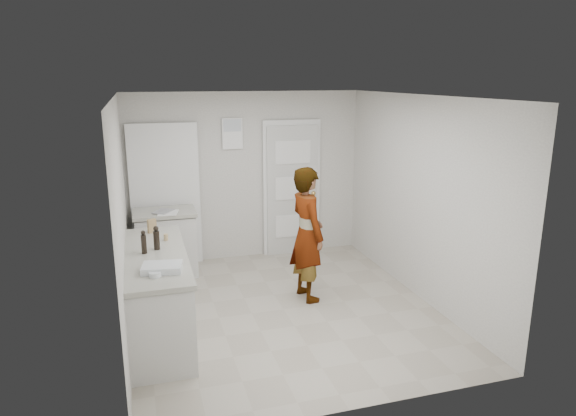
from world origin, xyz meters
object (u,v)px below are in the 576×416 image
object	(u,v)px
oil_cruet_b	(144,242)
baking_dish	(162,268)
cake_mix_box	(152,226)
egg_bowl	(155,274)
oil_cruet_a	(156,238)
person	(307,234)
spice_jar	(166,237)

from	to	relation	value
oil_cruet_b	baking_dish	world-z (taller)	oil_cruet_b
cake_mix_box	egg_bowl	bearing A→B (deg)	-115.89
oil_cruet_a	oil_cruet_b	bearing A→B (deg)	-144.53
person	oil_cruet_b	size ratio (longest dim) A/B	6.70
oil_cruet_a	oil_cruet_b	world-z (taller)	oil_cruet_a
spice_jar	oil_cruet_a	world-z (taller)	oil_cruet_a
egg_bowl	oil_cruet_a	bearing A→B (deg)	85.92
oil_cruet_a	baking_dish	world-z (taller)	oil_cruet_a
oil_cruet_a	baking_dish	size ratio (longest dim) A/B	0.64
baking_dish	spice_jar	bearing A→B (deg)	84.25
person	baking_dish	size ratio (longest dim) A/B	4.12
baking_dish	egg_bowl	distance (m)	0.14
baking_dish	person	bearing A→B (deg)	28.98
oil_cruet_b	cake_mix_box	bearing A→B (deg)	81.70
oil_cruet_b	baking_dish	xyz separation A→B (m)	(0.15, -0.56, -0.09)
oil_cruet_b	baking_dish	size ratio (longest dim) A/B	0.62
egg_bowl	spice_jar	bearing A→B (deg)	81.13
cake_mix_box	spice_jar	xyz separation A→B (m)	(0.14, -0.35, -0.04)
baking_dish	cake_mix_box	bearing A→B (deg)	91.84
oil_cruet_b	oil_cruet_a	bearing A→B (deg)	35.47
cake_mix_box	spice_jar	world-z (taller)	cake_mix_box
spice_jar	oil_cruet_b	size ratio (longest dim) A/B	0.30
person	egg_bowl	bearing A→B (deg)	112.54
spice_jar	baking_dish	world-z (taller)	spice_jar
oil_cruet_b	spice_jar	bearing A→B (deg)	57.48
oil_cruet_a	baking_dish	xyz separation A→B (m)	(0.02, -0.65, -0.09)
cake_mix_box	egg_bowl	world-z (taller)	cake_mix_box
cake_mix_box	oil_cruet_b	distance (m)	0.74
oil_cruet_a	egg_bowl	distance (m)	0.79
spice_jar	oil_cruet_b	bearing A→B (deg)	-122.52
person	oil_cruet_a	world-z (taller)	person
person	baking_dish	world-z (taller)	person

